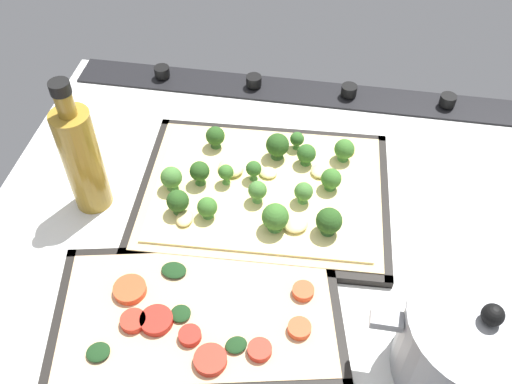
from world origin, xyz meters
The scene contains 8 objects.
ground_plane centered at (0.00, 0.00, -1.50)cm, with size 85.71×67.90×3.00cm, color silver.
stove_control_panel centered at (0.00, -30.45, 0.54)cm, with size 82.28×7.00×2.60cm.
baking_tray_front centered at (2.75, -4.42, 0.36)cm, with size 38.67×30.60×1.30cm.
broccoli_pizza centered at (2.71, -4.35, 2.00)cm, with size 36.16×28.09×5.74cm.
baking_tray_back centered at (7.68, 17.44, 0.38)cm, with size 39.67×28.05×1.30cm.
veggie_pizza_back centered at (7.76, 17.71, 1.10)cm, with size 36.83×25.21×1.90cm.
cooking_pot centered at (-24.64, 19.17, 5.77)cm, with size 23.88×17.02×13.81cm.
oil_bottle centered at (27.60, 0.58, 9.06)cm, with size 5.41×5.41×21.85cm.
Camera 1 is at (-5.58, 53.06, 64.47)cm, focal length 40.25 mm.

